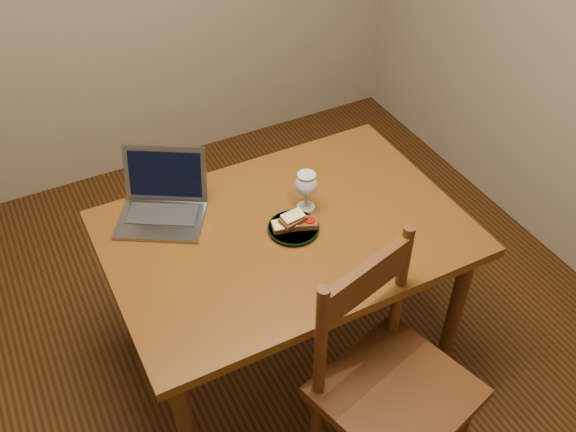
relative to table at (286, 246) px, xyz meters
name	(u,v)px	position (x,y,z in m)	size (l,w,h in m)	color
floor	(264,353)	(-0.09, 0.05, -0.66)	(3.20, 3.20, 0.02)	black
table	(286,246)	(0.00, 0.00, 0.00)	(1.30, 0.90, 0.74)	#4F2A0D
chair	(392,377)	(0.08, -0.61, -0.11)	(0.57, 0.55, 0.50)	#45260E
plate	(293,228)	(0.02, -0.02, 0.09)	(0.19, 0.19, 0.02)	black
sandwich_cheese	(285,225)	(-0.01, -0.01, 0.12)	(0.09, 0.05, 0.03)	#381E0C
sandwich_tomato	(303,222)	(0.06, -0.02, 0.12)	(0.10, 0.06, 0.03)	#381E0C
sandwich_top	(293,219)	(0.02, -0.01, 0.14)	(0.09, 0.06, 0.03)	#381E0C
milk_glass	(306,191)	(0.12, 0.07, 0.17)	(0.08, 0.08, 0.16)	white
laptop	(163,198)	(-0.36, 0.31, 0.15)	(0.42, 0.41, 0.23)	slate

